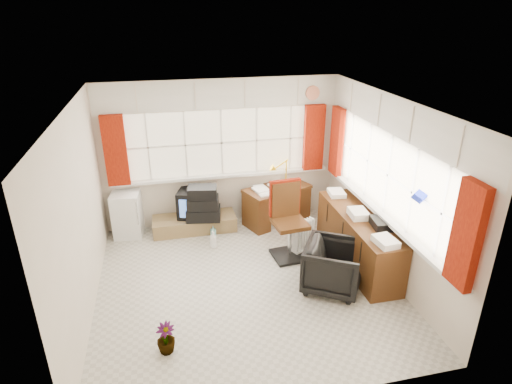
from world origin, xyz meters
TOP-DOWN VIEW (x-y plane):
  - ground at (0.00, 0.00)m, footprint 4.00×4.00m
  - room_walls at (0.00, 0.00)m, footprint 4.00×4.00m
  - window_back at (0.00, 1.94)m, footprint 3.70×0.12m
  - window_right at (1.94, 0.00)m, footprint 0.12×3.70m
  - curtains at (0.92, 0.93)m, footprint 3.83×3.83m
  - overhead_cabinets at (0.98, 0.98)m, footprint 3.98×3.98m
  - desk at (0.91, 1.71)m, footprint 1.28×0.96m
  - desk_lamp at (1.11, 1.89)m, footprint 0.17×0.15m
  - task_chair at (0.77, 0.66)m, footprint 0.54×0.56m
  - office_chair at (1.12, -0.35)m, footprint 1.02×1.01m
  - radiator at (1.03, 0.63)m, footprint 0.39×0.28m
  - credenza at (1.73, 0.20)m, footprint 0.50×2.00m
  - file_tray at (1.89, -0.16)m, footprint 0.31×0.37m
  - tv_bench at (-0.55, 1.72)m, footprint 1.40×0.50m
  - crt_tv at (-0.52, 1.77)m, footprint 0.64×0.61m
  - hifi_stack at (-0.40, 1.61)m, footprint 0.61×0.44m
  - mini_fridge at (-1.64, 1.80)m, footprint 0.50×0.50m
  - spray_bottle_a at (-0.32, 1.06)m, footprint 0.14×0.14m
  - spray_bottle_b at (-0.27, 1.43)m, footprint 0.09×0.09m
  - flower_vase at (-1.12, -1.05)m, footprint 0.26×0.26m

SIDE VIEW (x-z plane):
  - ground at x=0.00m, z-range 0.00..0.00m
  - spray_bottle_b at x=-0.27m, z-range 0.00..0.19m
  - tv_bench at x=-0.55m, z-range 0.00..0.25m
  - spray_bottle_a at x=-0.32m, z-range 0.00..0.29m
  - flower_vase at x=-1.12m, z-range 0.00..0.37m
  - radiator at x=1.03m, z-range -0.05..0.50m
  - office_chair at x=1.12m, z-range 0.00..0.68m
  - desk at x=0.91m, z-range 0.02..0.72m
  - mini_fridge at x=-1.64m, z-range 0.00..0.76m
  - credenza at x=1.73m, z-range -0.04..0.81m
  - crt_tv at x=-0.52m, z-range 0.25..0.72m
  - hifi_stack at x=-0.40m, z-range 0.23..0.82m
  - task_chair at x=0.77m, z-range 0.04..1.22m
  - file_tray at x=1.89m, z-range 0.75..0.86m
  - window_back at x=0.00m, z-range -0.85..2.75m
  - window_right at x=1.94m, z-range -0.85..2.75m
  - desk_lamp at x=1.11m, z-range 0.75..1.20m
  - curtains at x=0.92m, z-range 0.88..2.03m
  - room_walls at x=0.00m, z-range -0.50..3.50m
  - overhead_cabinets at x=0.98m, z-range 2.01..2.49m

